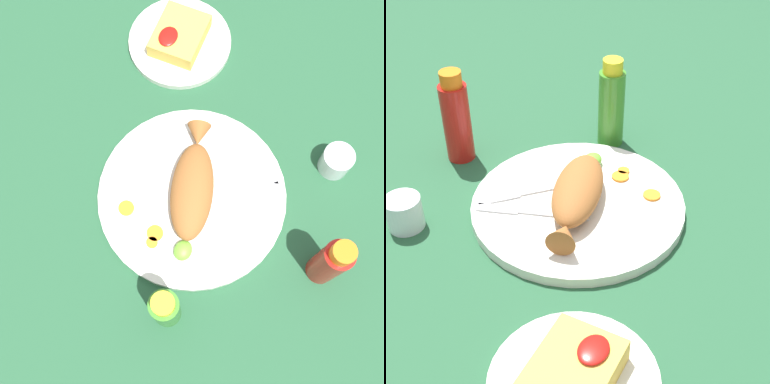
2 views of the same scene
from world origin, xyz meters
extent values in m
plane|color=#235133|center=(0.00, 0.00, 0.00)|extent=(4.00, 4.00, 0.00)
cylinder|color=silver|center=(0.00, 0.00, 0.01)|extent=(0.35, 0.35, 0.02)
ellipsoid|color=#935628|center=(0.00, 0.00, 0.04)|extent=(0.20, 0.13, 0.05)
cone|color=#935628|center=(-0.11, -0.03, 0.04)|extent=(0.05, 0.06, 0.05)
cube|color=silver|center=(-0.05, 0.02, 0.02)|extent=(0.05, 0.11, 0.00)
cube|color=silver|center=(-0.08, 0.11, 0.02)|extent=(0.04, 0.07, 0.00)
cube|color=silver|center=(0.01, 0.05, 0.02)|extent=(0.09, 0.09, 0.00)
cube|color=silver|center=(-0.05, 0.12, 0.02)|extent=(0.06, 0.06, 0.00)
cylinder|color=orange|center=(0.07, -0.10, 0.02)|extent=(0.03, 0.03, 0.00)
cylinder|color=orange|center=(0.09, -0.03, 0.02)|extent=(0.03, 0.03, 0.00)
cylinder|color=orange|center=(0.11, -0.03, 0.02)|extent=(0.02, 0.02, 0.00)
ellipsoid|color=#6BB233|center=(0.10, 0.02, 0.03)|extent=(0.04, 0.03, 0.02)
cylinder|color=#B21914|center=(0.04, 0.27, 0.07)|extent=(0.05, 0.05, 0.15)
cylinder|color=orange|center=(0.04, 0.27, 0.16)|extent=(0.04, 0.04, 0.03)
cylinder|color=#3D8428|center=(0.21, 0.04, 0.07)|extent=(0.05, 0.05, 0.15)
cylinder|color=yellow|center=(0.21, 0.04, 0.16)|extent=(0.04, 0.04, 0.03)
cylinder|color=silver|center=(-0.16, 0.23, 0.03)|extent=(0.06, 0.06, 0.05)
cylinder|color=white|center=(-0.16, 0.23, 0.01)|extent=(0.05, 0.05, 0.02)
cylinder|color=silver|center=(-0.30, -0.15, 0.01)|extent=(0.21, 0.21, 0.01)
cube|color=gold|center=(-0.30, -0.15, 0.03)|extent=(0.12, 0.09, 0.04)
ellipsoid|color=#AD140F|center=(-0.28, -0.16, 0.05)|extent=(0.05, 0.04, 0.01)
camera|label=1|loc=(0.27, 0.11, 0.97)|focal=50.00mm
camera|label=2|loc=(-0.67, -0.34, 0.63)|focal=55.00mm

